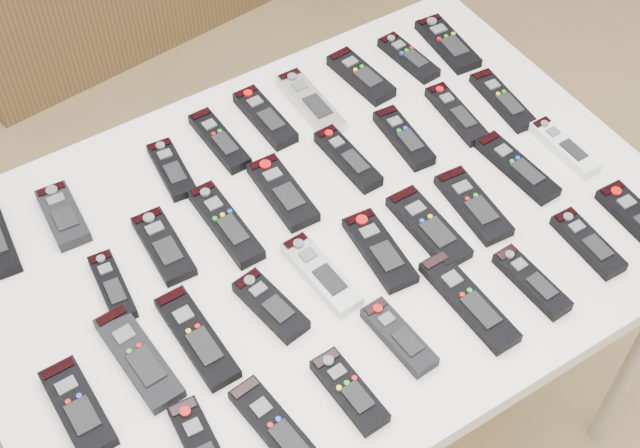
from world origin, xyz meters
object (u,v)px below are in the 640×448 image
remote_7 (408,58)px  remote_33 (532,282)px  remote_25 (517,167)px  remote_24 (473,205)px  remote_34 (588,243)px  table (320,250)px  remote_16 (502,100)px  remote_3 (219,140)px  remote_20 (271,306)px  remote_29 (278,431)px  remote_32 (469,301)px  remote_22 (380,250)px  remote_23 (428,227)px  remote_19 (197,337)px  remote_26 (564,147)px  remote_31 (399,337)px  remote_17 (78,408)px  remote_18 (139,357)px  remote_4 (265,117)px  remote_1 (63,216)px  remote_11 (226,224)px  remote_14 (404,138)px  remote_35 (640,221)px  remote_13 (348,159)px  remote_8 (448,44)px  remote_9 (112,287)px  remote_10 (164,246)px  remote_2 (172,169)px  remote_12 (283,192)px  remote_15 (456,114)px  remote_6 (361,76)px  remote_30 (349,391)px  remote_21 (321,273)px

remote_7 → remote_33: 0.61m
remote_7 → remote_25: same height
remote_25 → remote_33: 0.27m
remote_24 → remote_34: (0.12, -0.18, 0.00)m
table → remote_16: 0.50m
remote_3 → remote_20: bearing=-107.5°
remote_3 → remote_29: bearing=-111.6°
table → remote_3: remote_3 is taller
remote_16 → remote_32: remote_32 is taller
remote_20 → remote_22: size_ratio=0.84×
remote_16 → remote_23: 0.37m
table → remote_34: (0.38, -0.28, 0.07)m
remote_19 → remote_26: bearing=-1.1°
remote_26 → remote_31: 0.55m
remote_19 → remote_22: 0.35m
remote_17 → remote_18: bearing=14.5°
remote_4 → remote_31: size_ratio=1.14×
remote_1 → remote_11: same height
remote_14 → remote_16: bearing=-0.1°
remote_7 → remote_35: size_ratio=0.87×
remote_14 → remote_33: size_ratio=1.05×
remote_18 → remote_13: bearing=15.3°
remote_8 → remote_9: remote_9 is taller
remote_14 → remote_1: bearing=169.6°
remote_10 → remote_29: bearing=-88.7°
remote_2 → remote_22: bearing=-53.2°
remote_32 → remote_16: bearing=42.8°
remote_9 → remote_26: same height
remote_26 → remote_9: bearing=169.0°
remote_2 → remote_23: 0.50m
remote_8 → remote_12: bearing=-156.3°
remote_13 → remote_25: remote_13 is taller
remote_13 → remote_15: remote_13 is taller
remote_1 → remote_31: same height
remote_7 → remote_29: size_ratio=0.79×
remote_20 → remote_34: remote_20 is taller
remote_6 → remote_30: same height
remote_6 → remote_24: remote_6 is taller
remote_16 → remote_23: remote_23 is taller
remote_6 → remote_26: bearing=-64.6°
remote_29 → remote_32: 0.39m
remote_21 → remote_22: size_ratio=1.03×
remote_21 → remote_24: size_ratio=1.02×
remote_20 → remote_22: remote_20 is taller
remote_9 → remote_30: 0.44m
remote_23 → remote_35: bearing=-30.2°
remote_12 → remote_23: same height
remote_32 → remote_20: bearing=148.2°
remote_6 → remote_24: (-0.02, -0.40, -0.00)m
remote_19 → remote_35: size_ratio=1.12×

